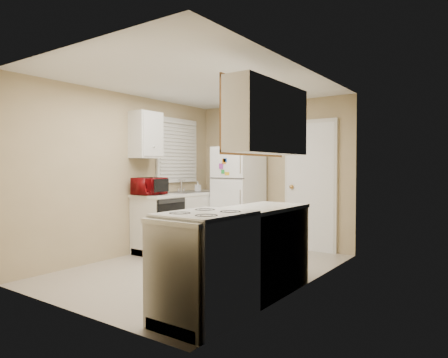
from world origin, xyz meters
The scene contains 19 objects.
floor centered at (0.00, 0.00, 0.00)m, with size 3.80×3.80×0.00m, color beige.
ceiling centered at (0.00, 0.00, 2.40)m, with size 3.80×3.80×0.00m, color white.
wall_left centered at (-1.40, 0.00, 1.20)m, with size 3.80×3.80×0.00m, color tan.
wall_right centered at (1.40, 0.00, 1.20)m, with size 3.80×3.80×0.00m, color tan.
wall_back centered at (0.00, 1.90, 1.20)m, with size 2.80×2.80×0.00m, color tan.
wall_front centered at (0.00, -1.90, 1.20)m, with size 2.80×2.80×0.00m, color tan.
left_counter centered at (-1.10, 0.90, 0.45)m, with size 0.60×1.80×0.90m, color silver.
dishwasher centered at (-0.81, 0.30, 0.49)m, with size 0.03×0.58×0.72m, color black.
sink centered at (-1.10, 1.05, 0.86)m, with size 0.54×0.74×0.16m, color gray.
microwave centered at (-1.15, 0.19, 1.05)m, with size 0.26×0.47×0.31m, color maroon.
soap_bottle centered at (-1.09, 1.26, 1.00)m, with size 0.08×0.08×0.17m, color white.
window_blinds centered at (-1.36, 1.05, 1.60)m, with size 0.10×0.98×1.08m, color silver.
upper_cabinet_left centered at (-1.25, 0.22, 1.80)m, with size 0.30×0.45×0.70m, color silver.
refrigerator centered at (-0.43, 1.53, 0.83)m, with size 0.68×0.66×1.65m, color white.
cabinet_over_fridge centered at (-0.40, 1.75, 2.00)m, with size 0.70×0.30×0.40m, color silver.
interior_door centered at (0.70, 1.86, 1.02)m, with size 0.86×0.06×2.08m, color white.
right_counter centered at (1.10, -0.80, 0.45)m, with size 0.60×2.00×0.90m, color silver.
stove centered at (1.12, -1.36, 0.47)m, with size 0.63×0.77×0.94m, color white.
upper_cabinet_right centered at (1.25, -0.50, 1.80)m, with size 0.30×1.20×0.70m, color silver.
Camera 1 is at (3.21, -4.03, 1.31)m, focal length 32.00 mm.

